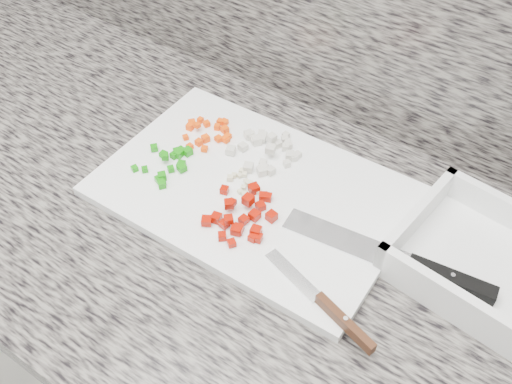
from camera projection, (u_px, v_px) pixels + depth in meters
cabinet at (234, 363)px, 1.18m from camera, size 3.92×0.62×0.86m
countertop at (226, 224)px, 0.85m from camera, size 3.96×0.64×0.04m
cutting_board at (253, 191)px, 0.86m from camera, size 0.45×0.31×0.01m
carrot_pile at (209, 132)px, 0.93m from camera, size 0.08×0.09×0.02m
onion_pile at (266, 149)px, 0.90m from camera, size 0.11×0.11×0.02m
green_pepper_pile at (170, 162)px, 0.88m from camera, size 0.08×0.09×0.02m
red_pepper_pile at (243, 215)px, 0.81m from camera, size 0.11×0.12×0.02m
garlic_pile at (242, 182)px, 0.86m from camera, size 0.06×0.05×0.01m
chef_knife at (413, 265)px, 0.75m from camera, size 0.29×0.06×0.02m
paring_knife at (331, 310)px, 0.70m from camera, size 0.18×0.07×0.02m
tray at (501, 273)px, 0.74m from camera, size 0.29×0.22×0.06m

